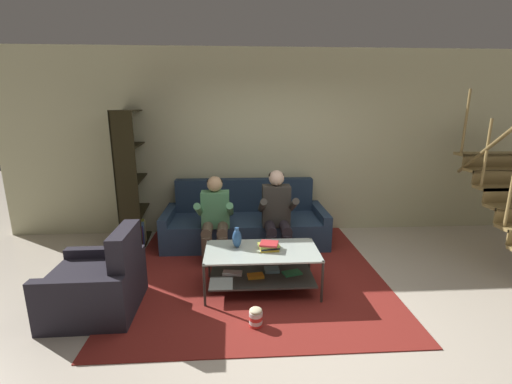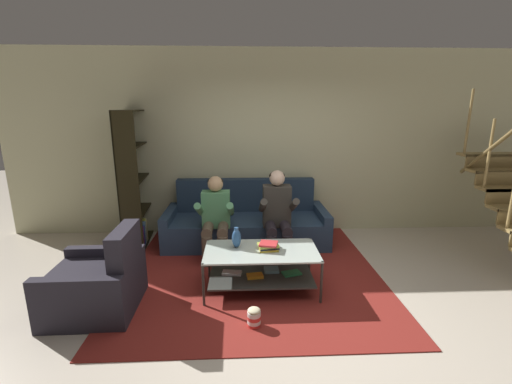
{
  "view_description": "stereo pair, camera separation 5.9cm",
  "coord_description": "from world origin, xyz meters",
  "px_view_note": "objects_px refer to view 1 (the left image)",
  "views": [
    {
      "loc": [
        -0.56,
        -3.05,
        2.02
      ],
      "look_at": [
        -0.32,
        0.9,
        1.04
      ],
      "focal_mm": 24.0,
      "sensor_mm": 36.0,
      "label": 1
    },
    {
      "loc": [
        -0.5,
        -3.05,
        2.02
      ],
      "look_at": [
        -0.32,
        0.9,
        1.04
      ],
      "focal_mm": 24.0,
      "sensor_mm": 36.0,
      "label": 2
    }
  ],
  "objects_px": {
    "couch": "(245,223)",
    "popcorn_tub": "(256,317)",
    "vase": "(237,238)",
    "person_seated_right": "(277,212)",
    "person_seated_left": "(215,215)",
    "armchair": "(98,285)",
    "book_stack": "(269,246)",
    "bookshelf": "(130,193)",
    "coffee_table": "(262,264)"
  },
  "relations": [
    {
      "from": "person_seated_left",
      "to": "vase",
      "type": "height_order",
      "value": "person_seated_left"
    },
    {
      "from": "coffee_table",
      "to": "vase",
      "type": "height_order",
      "value": "vase"
    },
    {
      "from": "vase",
      "to": "armchair",
      "type": "height_order",
      "value": "armchair"
    },
    {
      "from": "person_seated_left",
      "to": "armchair",
      "type": "height_order",
      "value": "person_seated_left"
    },
    {
      "from": "book_stack",
      "to": "bookshelf",
      "type": "relative_size",
      "value": 0.12
    },
    {
      "from": "popcorn_tub",
      "to": "coffee_table",
      "type": "bearing_deg",
      "value": 81.11
    },
    {
      "from": "person_seated_left",
      "to": "coffee_table",
      "type": "xyz_separation_m",
      "value": [
        0.56,
        -0.9,
        -0.29
      ]
    },
    {
      "from": "person_seated_left",
      "to": "person_seated_right",
      "type": "distance_m",
      "value": 0.84
    },
    {
      "from": "person_seated_left",
      "to": "vase",
      "type": "bearing_deg",
      "value": -70.34
    },
    {
      "from": "person_seated_left",
      "to": "person_seated_right",
      "type": "relative_size",
      "value": 0.94
    },
    {
      "from": "couch",
      "to": "armchair",
      "type": "relative_size",
      "value": 2.79
    },
    {
      "from": "armchair",
      "to": "book_stack",
      "type": "bearing_deg",
      "value": 10.56
    },
    {
      "from": "person_seated_right",
      "to": "vase",
      "type": "height_order",
      "value": "person_seated_right"
    },
    {
      "from": "coffee_table",
      "to": "armchair",
      "type": "height_order",
      "value": "armchair"
    },
    {
      "from": "armchair",
      "to": "vase",
      "type": "bearing_deg",
      "value": 16.09
    },
    {
      "from": "person_seated_right",
      "to": "coffee_table",
      "type": "height_order",
      "value": "person_seated_right"
    },
    {
      "from": "couch",
      "to": "book_stack",
      "type": "distance_m",
      "value": 1.49
    },
    {
      "from": "bookshelf",
      "to": "armchair",
      "type": "bearing_deg",
      "value": -84.86
    },
    {
      "from": "couch",
      "to": "popcorn_tub",
      "type": "xyz_separation_m",
      "value": [
        0.04,
        -2.14,
        -0.19
      ]
    },
    {
      "from": "popcorn_tub",
      "to": "person_seated_right",
      "type": "bearing_deg",
      "value": 76.49
    },
    {
      "from": "vase",
      "to": "bookshelf",
      "type": "bearing_deg",
      "value": 138.38
    },
    {
      "from": "coffee_table",
      "to": "vase",
      "type": "relative_size",
      "value": 5.28
    },
    {
      "from": "person_seated_left",
      "to": "person_seated_right",
      "type": "bearing_deg",
      "value": 0.45
    },
    {
      "from": "person_seated_right",
      "to": "popcorn_tub",
      "type": "distance_m",
      "value": 1.72
    },
    {
      "from": "couch",
      "to": "popcorn_tub",
      "type": "distance_m",
      "value": 2.15
    },
    {
      "from": "couch",
      "to": "coffee_table",
      "type": "xyz_separation_m",
      "value": [
        0.14,
        -1.46,
        0.03
      ]
    },
    {
      "from": "person_seated_left",
      "to": "book_stack",
      "type": "distance_m",
      "value": 1.1
    },
    {
      "from": "couch",
      "to": "vase",
      "type": "bearing_deg",
      "value": -95.37
    },
    {
      "from": "couch",
      "to": "book_stack",
      "type": "relative_size",
      "value": 9.83
    },
    {
      "from": "person_seated_left",
      "to": "bookshelf",
      "type": "xyz_separation_m",
      "value": [
        -1.27,
        0.58,
        0.18
      ]
    },
    {
      "from": "popcorn_tub",
      "to": "book_stack",
      "type": "bearing_deg",
      "value": 74.89
    },
    {
      "from": "vase",
      "to": "bookshelf",
      "type": "height_order",
      "value": "bookshelf"
    },
    {
      "from": "book_stack",
      "to": "popcorn_tub",
      "type": "distance_m",
      "value": 0.83
    },
    {
      "from": "person_seated_right",
      "to": "popcorn_tub",
      "type": "relative_size",
      "value": 6.17
    },
    {
      "from": "person_seated_right",
      "to": "armchair",
      "type": "height_order",
      "value": "person_seated_right"
    },
    {
      "from": "bookshelf",
      "to": "armchair",
      "type": "distance_m",
      "value": 1.87
    },
    {
      "from": "couch",
      "to": "person_seated_right",
      "type": "xyz_separation_m",
      "value": [
        0.42,
        -0.56,
        0.35
      ]
    },
    {
      "from": "person_seated_right",
      "to": "vase",
      "type": "relative_size",
      "value": 5.01
    },
    {
      "from": "couch",
      "to": "armchair",
      "type": "distance_m",
      "value": 2.34
    },
    {
      "from": "book_stack",
      "to": "person_seated_right",
      "type": "bearing_deg",
      "value": 77.75
    },
    {
      "from": "couch",
      "to": "popcorn_tub",
      "type": "bearing_deg",
      "value": -89.0
    },
    {
      "from": "armchair",
      "to": "coffee_table",
      "type": "bearing_deg",
      "value": 10.69
    },
    {
      "from": "bookshelf",
      "to": "book_stack",
      "type": "bearing_deg",
      "value": -37.39
    },
    {
      "from": "couch",
      "to": "vase",
      "type": "height_order",
      "value": "couch"
    },
    {
      "from": "person_seated_right",
      "to": "vase",
      "type": "bearing_deg",
      "value": -123.84
    },
    {
      "from": "coffee_table",
      "to": "popcorn_tub",
      "type": "distance_m",
      "value": 0.72
    },
    {
      "from": "couch",
      "to": "vase",
      "type": "xyz_separation_m",
      "value": [
        -0.13,
        -1.37,
        0.3
      ]
    },
    {
      "from": "vase",
      "to": "popcorn_tub",
      "type": "relative_size",
      "value": 1.23
    },
    {
      "from": "vase",
      "to": "book_stack",
      "type": "relative_size",
      "value": 0.97
    },
    {
      "from": "person_seated_right",
      "to": "armchair",
      "type": "distance_m",
      "value": 2.33
    }
  ]
}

